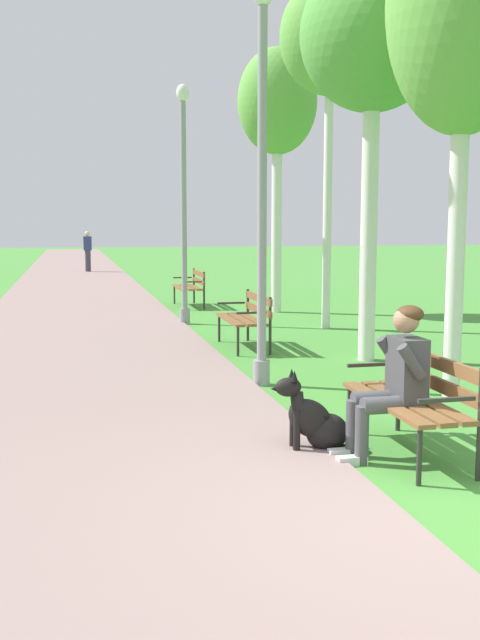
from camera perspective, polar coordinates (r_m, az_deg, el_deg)
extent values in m
plane|color=#478E38|center=(5.10, 15.34, -14.61)|extent=(120.00, 120.00, 0.00)
cube|color=gray|center=(28.20, -12.64, 3.40)|extent=(3.84, 60.00, 0.04)
cube|color=brown|center=(6.12, 11.11, -6.34)|extent=(0.14, 1.50, 0.04)
cube|color=brown|center=(6.19, 12.60, -6.22)|extent=(0.14, 1.50, 0.04)
cube|color=brown|center=(6.26, 14.05, -6.09)|extent=(0.14, 1.50, 0.04)
cube|color=brown|center=(6.28, 14.95, -4.78)|extent=(0.04, 1.50, 0.11)
cube|color=brown|center=(6.25, 15.00, -3.16)|extent=(0.04, 1.50, 0.11)
cylinder|color=#2D2B28|center=(6.78, 8.48, -6.89)|extent=(0.04, 0.04, 0.45)
cylinder|color=#2D2B28|center=(6.92, 12.23, -4.98)|extent=(0.04, 0.04, 0.85)
cube|color=#2D2B28|center=(6.76, 10.13, -3.43)|extent=(0.45, 0.04, 0.03)
cylinder|color=#2D2B28|center=(5.57, 13.75, -10.20)|extent=(0.04, 0.04, 0.45)
cylinder|color=#2D2B28|center=(5.74, 18.14, -7.74)|extent=(0.04, 0.04, 0.85)
cube|color=#2D2B28|center=(5.55, 15.73, -5.98)|extent=(0.45, 0.04, 0.03)
cube|color=brown|center=(11.23, -0.82, 0.03)|extent=(0.14, 1.50, 0.04)
cube|color=brown|center=(11.27, 0.05, 0.06)|extent=(0.14, 1.50, 0.04)
cube|color=brown|center=(11.31, 0.92, 0.09)|extent=(0.14, 1.50, 0.04)
cube|color=brown|center=(11.32, 1.44, 0.80)|extent=(0.04, 1.50, 0.11)
cube|color=brown|center=(11.30, 1.44, 1.71)|extent=(0.04, 1.50, 0.11)
cylinder|color=#2D2B28|center=(11.93, -1.63, -0.63)|extent=(0.04, 0.04, 0.45)
cylinder|color=#2D2B28|center=(12.01, 0.61, 0.39)|extent=(0.04, 0.04, 0.85)
cube|color=#2D2B28|center=(11.92, -0.69, 1.33)|extent=(0.45, 0.04, 0.03)
cylinder|color=#2D2B28|center=(10.59, -0.16, -1.64)|extent=(0.04, 0.04, 0.45)
cylinder|color=#2D2B28|center=(10.68, 2.35, -0.49)|extent=(0.04, 0.04, 0.85)
cube|color=#2D2B28|center=(10.58, 0.90, 0.56)|extent=(0.45, 0.04, 0.03)
cube|color=brown|center=(17.07, -4.72, 2.53)|extent=(0.14, 1.50, 0.04)
cube|color=brown|center=(17.10, -4.14, 2.54)|extent=(0.14, 1.50, 0.04)
cube|color=brown|center=(17.13, -3.56, 2.55)|extent=(0.14, 1.50, 0.04)
cube|color=brown|center=(17.13, -3.22, 3.03)|extent=(0.04, 1.50, 0.11)
cube|color=brown|center=(17.12, -3.22, 3.63)|extent=(0.04, 1.50, 0.11)
cylinder|color=#2D2B28|center=(17.77, -5.12, 1.98)|extent=(0.04, 0.04, 0.45)
cylinder|color=#2D2B28|center=(17.82, -3.59, 2.66)|extent=(0.04, 0.04, 0.85)
cube|color=#2D2B28|center=(17.76, -4.49, 3.30)|extent=(0.45, 0.04, 0.03)
cylinder|color=#2D2B28|center=(16.41, -4.45, 1.55)|extent=(0.04, 0.04, 0.45)
cylinder|color=#2D2B28|center=(16.47, -2.81, 2.28)|extent=(0.04, 0.04, 0.85)
cube|color=#2D2B28|center=(16.40, -3.78, 2.97)|extent=(0.45, 0.04, 0.03)
cylinder|color=#4C4C51|center=(6.15, 10.59, -6.05)|extent=(0.42, 0.14, 0.14)
cylinder|color=#4C4C51|center=(6.13, 8.72, -8.33)|extent=(0.11, 0.11, 0.47)
cube|color=silver|center=(6.16, 7.98, -10.18)|extent=(0.24, 0.09, 0.07)
cylinder|color=#4C4C51|center=(5.97, 11.36, -6.48)|extent=(0.42, 0.14, 0.14)
cylinder|color=#4C4C51|center=(5.95, 9.43, -8.82)|extent=(0.11, 0.11, 0.47)
cube|color=silver|center=(5.98, 8.67, -10.73)|extent=(0.24, 0.09, 0.07)
cube|color=#3F3F42|center=(6.09, 12.84, -3.74)|extent=(0.22, 0.36, 0.52)
cylinder|color=#3F3F42|center=(6.23, 11.57, -2.53)|extent=(0.25, 0.09, 0.30)
cylinder|color=#3F3F42|center=(5.87, 13.18, -3.17)|extent=(0.25, 0.09, 0.30)
sphere|color=#A37556|center=(6.02, 12.77, -0.01)|extent=(0.21, 0.21, 0.21)
ellipsoid|color=#472D19|center=(6.03, 13.04, 0.47)|extent=(0.22, 0.23, 0.14)
ellipsoid|color=black|center=(6.28, 6.78, -8.63)|extent=(0.37, 0.30, 0.32)
ellipsoid|color=black|center=(6.20, 5.46, -7.61)|extent=(0.51, 0.24, 0.48)
ellipsoid|color=black|center=(6.21, 5.91, -7.25)|extent=(0.36, 0.21, 0.27)
cylinder|color=black|center=(6.25, 4.14, -8.39)|extent=(0.06, 0.06, 0.38)
cylinder|color=black|center=(6.14, 4.42, -8.68)|extent=(0.06, 0.06, 0.38)
cylinder|color=black|center=(6.14, 4.48, -6.36)|extent=(0.12, 0.17, 0.19)
ellipsoid|color=black|center=(6.09, 3.77, -5.21)|extent=(0.23, 0.15, 0.16)
cone|color=black|center=(6.07, 2.84, -5.35)|extent=(0.10, 0.09, 0.09)
cone|color=black|center=(6.12, 4.03, -4.19)|extent=(0.06, 0.06, 0.09)
cone|color=black|center=(6.03, 4.25, -4.36)|extent=(0.06, 0.06, 0.09)
cylinder|color=black|center=(6.37, 8.50, -9.67)|extent=(0.28, 0.06, 0.04)
cylinder|color=gray|center=(8.73, 1.67, -4.09)|extent=(0.20, 0.20, 0.30)
cylinder|color=gray|center=(8.56, 1.72, 9.28)|extent=(0.11, 0.11, 4.34)
cylinder|color=gray|center=(14.13, -4.31, 0.30)|extent=(0.20, 0.20, 0.30)
cylinder|color=gray|center=(14.02, -4.38, 8.21)|extent=(0.11, 0.11, 4.19)
ellipsoid|color=silver|center=(14.23, -4.47, 17.16)|extent=(0.24, 0.24, 0.32)
cylinder|color=silver|center=(8.31, 16.42, 5.67)|extent=(0.20, 0.20, 3.36)
ellipsoid|color=#66A847|center=(8.62, 17.07, 22.46)|extent=(1.62, 1.70, 2.70)
cylinder|color=silver|center=(10.33, 9.98, 7.35)|extent=(0.23, 0.23, 3.80)
ellipsoid|color=#569E42|center=(10.63, 10.30, 21.01)|extent=(1.95, 2.05, 2.04)
cylinder|color=silver|center=(13.48, 6.81, 9.00)|extent=(0.16, 0.16, 4.56)
ellipsoid|color=#66A847|center=(13.87, 7.00, 20.98)|extent=(1.79, 1.65, 2.01)
cylinder|color=silver|center=(15.94, 2.86, 7.44)|extent=(0.22, 0.22, 3.81)
ellipsoid|color=#66A847|center=(16.15, 2.92, 16.60)|extent=(1.69, 1.58, 2.21)
cylinder|color=#383842|center=(30.11, -11.71, 4.47)|extent=(0.22, 0.22, 0.88)
cube|color=navy|center=(30.09, -11.75, 5.84)|extent=(0.32, 0.20, 0.56)
sphere|color=beige|center=(30.08, -11.77, 6.58)|extent=(0.20, 0.20, 0.20)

